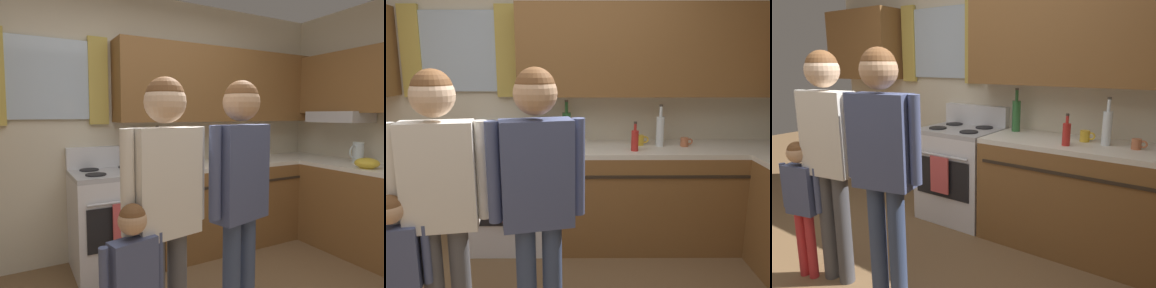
% 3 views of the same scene
% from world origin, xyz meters
% --- Properties ---
extents(back_wall_unit, '(4.60, 0.42, 2.60)m').
position_xyz_m(back_wall_unit, '(0.10, 1.81, 1.48)').
color(back_wall_unit, beige).
rests_on(back_wall_unit, ground).
extents(kitchen_counter_run, '(2.24, 1.94, 0.90)m').
position_xyz_m(kitchen_counter_run, '(1.48, 1.18, 0.45)').
color(kitchen_counter_run, brown).
rests_on(kitchen_counter_run, ground).
extents(stove_oven, '(0.72, 0.67, 1.10)m').
position_xyz_m(stove_oven, '(-0.32, 1.54, 0.47)').
color(stove_oven, silver).
rests_on(stove_oven, ground).
extents(bottle_tall_clear, '(0.07, 0.07, 0.37)m').
position_xyz_m(bottle_tall_clear, '(1.01, 1.57, 1.04)').
color(bottle_tall_clear, silver).
rests_on(bottle_tall_clear, kitchen_counter_run).
extents(bottle_wine_green, '(0.08, 0.08, 0.39)m').
position_xyz_m(bottle_wine_green, '(0.19, 1.70, 1.05)').
color(bottle_wine_green, '#2D6633').
rests_on(bottle_wine_green, kitchen_counter_run).
extents(bottle_sauce_red, '(0.06, 0.06, 0.25)m').
position_xyz_m(bottle_sauce_red, '(0.76, 1.38, 0.99)').
color(bottle_sauce_red, red).
rests_on(bottle_sauce_red, kitchen_counter_run).
extents(mug_mustard_yellow, '(0.12, 0.08, 0.09)m').
position_xyz_m(mug_mustard_yellow, '(0.85, 1.61, 0.95)').
color(mug_mustard_yellow, gold).
rests_on(mug_mustard_yellow, kitchen_counter_run).
extents(cup_terracotta, '(0.11, 0.07, 0.08)m').
position_xyz_m(cup_terracotta, '(1.23, 1.55, 0.94)').
color(cup_terracotta, '#B76642').
rests_on(cup_terracotta, kitchen_counter_run).
extents(adult_holding_child, '(0.49, 0.22, 1.59)m').
position_xyz_m(adult_holding_child, '(-0.41, 0.15, 1.00)').
color(adult_holding_child, '#4C4C51').
rests_on(adult_holding_child, ground).
extents(adult_in_plaid, '(0.49, 0.23, 1.60)m').
position_xyz_m(adult_in_plaid, '(0.08, 0.17, 1.01)').
color(adult_in_plaid, '#38476B').
rests_on(adult_in_plaid, ground).
extents(small_child, '(0.33, 0.14, 1.00)m').
position_xyz_m(small_child, '(-0.63, 0.05, 0.63)').
color(small_child, red).
rests_on(small_child, ground).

